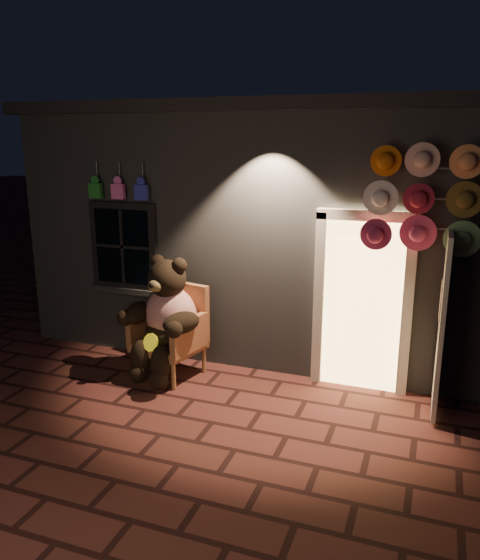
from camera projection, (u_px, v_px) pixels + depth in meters
The scene contains 5 objects.
ground at pixel (212, 423), 5.92m from camera, with size 60.00×60.00×0.00m, color #542520.
shop_building at pixel (304, 215), 9.09m from camera, with size 7.30×5.95×3.51m.
wicker_armchair at pixel (173, 330), 7.03m from camera, with size 0.94×0.89×1.17m.
teddy_bear at pixel (166, 318), 6.85m from camera, with size 1.10×0.97×1.56m.
hat_rack at pixel (440, 199), 5.77m from camera, with size 1.76×0.22×2.92m.
Camera 1 is at (2.11, -4.90, 3.01)m, focal length 35.00 mm.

